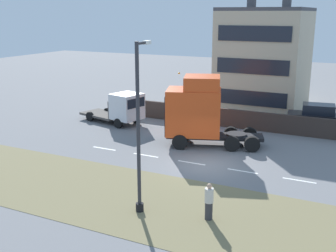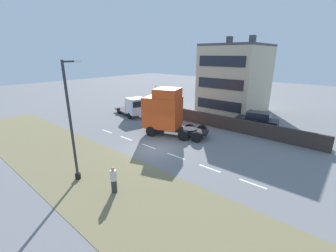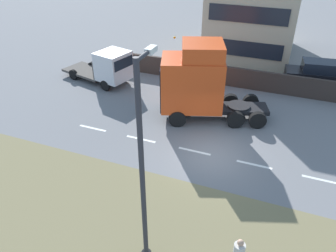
# 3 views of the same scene
# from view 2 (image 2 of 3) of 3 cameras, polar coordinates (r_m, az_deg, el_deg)

# --- Properties ---
(ground_plane) EXTENTS (120.00, 120.00, 0.00)m
(ground_plane) POSITION_cam_2_polar(r_m,az_deg,el_deg) (20.09, -3.15, -5.82)
(ground_plane) COLOR slate
(ground_plane) RESTS_ON ground
(grass_verge) EXTENTS (7.00, 44.00, 0.01)m
(grass_verge) POSITION_cam_2_polar(r_m,az_deg,el_deg) (16.74, -17.76, -11.78)
(grass_verge) COLOR olive
(grass_verge) RESTS_ON ground
(lane_markings) EXTENTS (0.16, 17.80, 0.00)m
(lane_markings) POSITION_cam_2_polar(r_m,az_deg,el_deg) (19.65, -1.66, -6.35)
(lane_markings) COLOR white
(lane_markings) RESTS_ON ground
(boundary_wall) EXTENTS (0.25, 24.00, 1.49)m
(boundary_wall) POSITION_cam_2_polar(r_m,az_deg,el_deg) (26.68, 10.27, 1.63)
(boundary_wall) COLOR #382D28
(boundary_wall) RESTS_ON ground
(building_block) EXTENTS (9.16, 7.25, 10.43)m
(building_block) POSITION_cam_2_polar(r_m,az_deg,el_deg) (33.34, 16.76, 11.25)
(building_block) COLOR #C1B293
(building_block) RESTS_ON ground
(lorry_cab) EXTENTS (4.52, 6.87, 4.94)m
(lorry_cab) POSITION_cam_2_polar(r_m,az_deg,el_deg) (23.08, -0.78, 3.66)
(lorry_cab) COLOR black
(lorry_cab) RESTS_ON ground
(flatbed_truck) EXTENTS (3.49, 6.16, 2.64)m
(flatbed_truck) POSITION_cam_2_polar(r_m,az_deg,el_deg) (30.13, -8.52, 4.84)
(flatbed_truck) COLOR silver
(flatbed_truck) RESTS_ON ground
(parked_car) EXTENTS (2.40, 4.48, 2.14)m
(parked_car) POSITION_cam_2_polar(r_m,az_deg,el_deg) (26.19, 21.64, 0.99)
(parked_car) COLOR black
(parked_car) RESTS_ON ground
(lamp_post) EXTENTS (1.30, 0.36, 7.73)m
(lamp_post) POSITION_cam_2_polar(r_m,az_deg,el_deg) (15.37, -23.11, -0.69)
(lamp_post) COLOR black
(lamp_post) RESTS_ON ground
(pedestrian) EXTENTS (0.39, 0.39, 1.70)m
(pedestrian) POSITION_cam_2_polar(r_m,az_deg,el_deg) (14.22, -13.64, -13.18)
(pedestrian) COLOR #333338
(pedestrian) RESTS_ON ground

